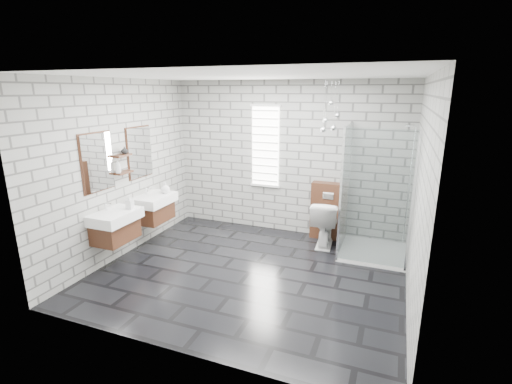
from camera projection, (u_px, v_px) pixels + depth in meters
The scene contains 20 objects.
floor at pixel (249, 273), 5.31m from camera, with size 4.20×3.60×0.02m, color black.
ceiling at pixel (248, 75), 4.59m from camera, with size 4.20×3.60×0.02m, color white.
wall_back at pixel (287, 159), 6.58m from camera, with size 4.20×0.02×2.70m, color #A3A39E.
wall_front at pixel (173, 226), 3.32m from camera, with size 4.20×0.02×2.70m, color #A3A39E.
wall_left at pixel (121, 169), 5.68m from camera, with size 0.02×3.60×2.70m, color #A3A39E.
wall_right at pixel (420, 197), 4.22m from camera, with size 0.02×3.60×2.70m, color #A3A39E.
vanity_left at pixel (113, 217), 5.32m from camera, with size 0.47×0.70×1.57m.
vanity_right at pixel (152, 200), 6.15m from camera, with size 0.47×0.70×1.57m.
shelf_lower at pixel (124, 172), 5.62m from camera, with size 0.14×0.30×0.03m, color #4A2716.
shelf_upper at pixel (122, 155), 5.55m from camera, with size 0.14×0.30×0.03m, color #4A2716.
window at pixel (265, 146), 6.64m from camera, with size 0.56×0.05×1.48m.
cistern_panel at pixel (328, 211), 6.43m from camera, with size 0.60×0.20×1.00m, color #4A2716.
flush_plate at pixel (328, 196), 6.25m from camera, with size 0.18×0.01×0.12m, color silver.
shower_enclosure at pixel (368, 226), 5.72m from camera, with size 1.00×1.00×2.03m.
pendant_cluster at pixel (330, 119), 5.71m from camera, with size 0.28×0.25×0.81m.
toilet at pixel (325, 222), 6.20m from camera, with size 0.43×0.76×0.77m, color white.
soap_bottle_a at pixel (130, 202), 5.38m from camera, with size 0.09×0.10×0.21m, color #B2B2B2.
soap_bottle_b at pixel (165, 188), 6.21m from camera, with size 0.15×0.15×0.19m, color #B2B2B2.
soap_bottle_c at pixel (118, 166), 5.48m from camera, with size 0.08×0.08×0.21m, color #B2B2B2.
vase at pixel (124, 150), 5.57m from camera, with size 0.11×0.11×0.11m, color #B2B2B2.
Camera 1 is at (1.82, -4.46, 2.52)m, focal length 26.00 mm.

